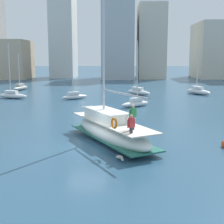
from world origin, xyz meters
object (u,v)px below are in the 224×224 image
main_sailboat (111,129)px  moored_sloop_near (13,95)px  moored_catamaran (198,91)px  moored_sloop_far (21,87)px  seagull (120,157)px  moored_ketch_distant (138,91)px  moored_cutter_left (75,96)px  moored_cutter_right (135,103)px

main_sailboat → moored_sloop_near: size_ratio=1.55×
moored_sloop_near → moored_catamaran: 28.85m
moored_sloop_far → seagull: (18.07, -39.83, -0.30)m
moored_sloop_near → moored_catamaran: size_ratio=1.11×
main_sailboat → moored_catamaran: main_sailboat is taller
moored_sloop_near → seagull: (15.53, -27.81, -0.33)m
seagull → moored_sloop_far: bearing=114.4°
main_sailboat → moored_ketch_distant: bearing=82.8°
moored_catamaran → moored_ketch_distant: bearing=-175.0°
moored_ketch_distant → seagull: 33.00m
moored_cutter_left → seagull: moored_cutter_left is taller
main_sailboat → moored_ketch_distant: 28.88m
moored_sloop_far → moored_cutter_right: bearing=-44.2°
moored_catamaran → moored_ketch_distant: (-9.70, -0.86, 0.01)m
moored_sloop_far → moored_ketch_distant: moored_ketch_distant is taller
moored_cutter_left → moored_catamaran: bearing=18.7°
moored_cutter_left → seagull: 28.00m
moored_sloop_near → moored_cutter_right: moored_sloop_near is taller
moored_sloop_near → moored_cutter_right: 18.95m
moored_sloop_far → moored_cutter_left: (11.65, -12.58, -0.02)m
moored_sloop_near → moored_cutter_left: moored_sloop_near is taller
moored_cutter_right → moored_ketch_distant: size_ratio=0.85×
moored_sloop_near → moored_cutter_left: (9.11, -0.55, -0.05)m
main_sailboat → moored_cutter_right: bearing=81.1°
main_sailboat → moored_ketch_distant: size_ratio=1.45×
moored_catamaran → moored_ketch_distant: size_ratio=0.84×
moored_cutter_right → moored_cutter_left: bearing=140.5°
moored_catamaran → moored_cutter_left: bearing=-161.3°
moored_ketch_distant → moored_cutter_right: bearing=-95.0°
moored_ketch_distant → seagull: (-3.01, -32.86, -0.35)m
moored_ketch_distant → seagull: moored_ketch_distant is taller
moored_sloop_near → moored_cutter_left: bearing=-3.5°
moored_sloop_near → moored_catamaran: (28.23, 5.91, 0.02)m
main_sailboat → moored_sloop_far: 39.66m
moored_sloop_far → seagull: moored_sloop_far is taller
moored_sloop_far → seagull: size_ratio=6.10×
moored_sloop_near → moored_ketch_distant: 19.21m
moored_cutter_right → seagull: bearing=-95.3°
main_sailboat → moored_cutter_right: 16.39m
moored_cutter_left → moored_cutter_right: size_ratio=1.00×
moored_sloop_far → moored_cutter_left: size_ratio=0.89×
moored_catamaran → seagull: (-12.70, -33.72, -0.35)m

